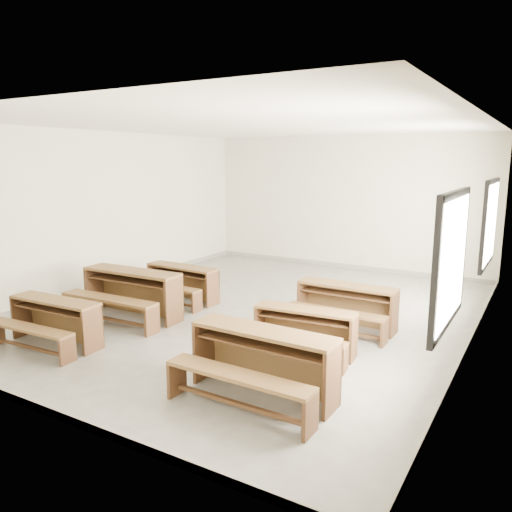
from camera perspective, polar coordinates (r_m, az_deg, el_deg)
The scene contains 7 objects.
room at distance 8.42m, azimuth 0.53°, elevation 7.60°, with size 8.50×8.50×3.20m.
desk_set_0 at distance 7.79m, azimuth -22.17°, elevation -6.65°, with size 1.52×0.84×0.67m.
desk_set_1 at distance 8.67m, azimuth -14.20°, elevation -3.84°, with size 1.84×1.00×0.81m.
desk_set_2 at distance 9.53m, azimuth -8.58°, elevation -2.81°, with size 1.51×0.83×0.67m.
desk_set_3 at distance 5.70m, azimuth 0.59°, elevation -11.63°, with size 1.73×0.92×0.77m.
desk_set_4 at distance 6.94m, azimuth 5.49°, elevation -8.19°, with size 1.47×0.86×0.63m.
desk_set_5 at distance 8.02m, azimuth 10.18°, elevation -5.33°, with size 1.57×0.82×0.71m.
Camera 1 is at (4.30, -7.27, 2.64)m, focal length 35.00 mm.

